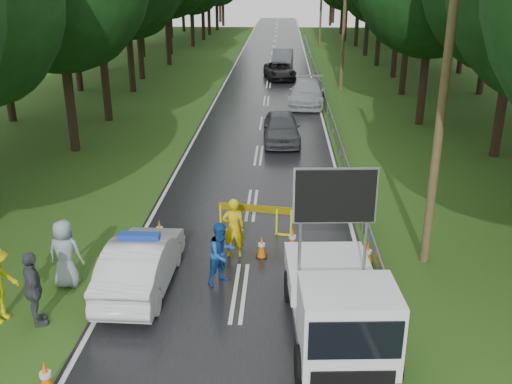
# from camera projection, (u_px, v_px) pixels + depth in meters

# --- Properties ---
(ground) EXTENTS (160.00, 160.00, 0.00)m
(ground) POSITION_uv_depth(u_px,v_px,m) (240.00, 292.00, 14.84)
(ground) COLOR #2C4B15
(ground) RESTS_ON ground
(road) EXTENTS (7.00, 140.00, 0.02)m
(road) POSITION_uv_depth(u_px,v_px,m) (269.00, 84.00, 42.83)
(road) COLOR black
(road) RESTS_ON ground
(guardrail) EXTENTS (0.12, 60.06, 0.70)m
(guardrail) POSITION_uv_depth(u_px,v_px,m) (318.00, 78.00, 42.16)
(guardrail) COLOR gray
(guardrail) RESTS_ON ground
(utility_pole_near) EXTENTS (1.40, 0.24, 10.00)m
(utility_pole_near) POSITION_uv_depth(u_px,v_px,m) (444.00, 86.00, 14.67)
(utility_pole_near) COLOR #4C3D23
(utility_pole_near) RESTS_ON ground
(utility_pole_mid) EXTENTS (1.40, 0.24, 10.00)m
(utility_pole_mid) POSITION_uv_depth(u_px,v_px,m) (344.00, 16.00, 38.93)
(utility_pole_mid) COLOR #4C3D23
(utility_pole_mid) RESTS_ON ground
(utility_pole_far) EXTENTS (1.40, 0.24, 10.00)m
(utility_pole_far) POSITION_uv_depth(u_px,v_px,m) (321.00, 0.00, 63.19)
(utility_pole_far) COLOR #4C3D23
(utility_pole_far) RESTS_ON ground
(police_sedan) EXTENTS (1.58, 4.32, 1.56)m
(police_sedan) POSITION_uv_depth(u_px,v_px,m) (141.00, 263.00, 14.84)
(police_sedan) COLOR silver
(police_sedan) RESTS_ON ground
(work_truck) EXTENTS (2.35, 4.76, 3.70)m
(work_truck) POSITION_uv_depth(u_px,v_px,m) (339.00, 303.00, 12.49)
(work_truck) COLOR gray
(work_truck) RESTS_ON ground
(barrier) EXTENTS (2.35, 0.41, 0.98)m
(barrier) POSITION_uv_depth(u_px,v_px,m) (255.00, 212.00, 17.96)
(barrier) COLOR yellow
(barrier) RESTS_ON ground
(officer) EXTENTS (0.72, 0.52, 1.82)m
(officer) POSITION_uv_depth(u_px,v_px,m) (233.00, 228.00, 16.42)
(officer) COLOR #DBBC0B
(officer) RESTS_ON ground
(civilian) EXTENTS (1.06, 1.06, 1.73)m
(civilian) POSITION_uv_depth(u_px,v_px,m) (222.00, 254.00, 15.02)
(civilian) COLOR #164594
(civilian) RESTS_ON ground
(bystander_mid) EXTENTS (0.93, 1.18, 1.87)m
(bystander_mid) POSITION_uv_depth(u_px,v_px,m) (34.00, 289.00, 13.19)
(bystander_mid) COLOR #404348
(bystander_mid) RESTS_ON ground
(bystander_right) EXTENTS (0.96, 0.67, 1.87)m
(bystander_right) POSITION_uv_depth(u_px,v_px,m) (65.00, 254.00, 14.87)
(bystander_right) COLOR #8896A4
(bystander_right) RESTS_ON ground
(queue_car_first) EXTENTS (1.95, 4.42, 1.48)m
(queue_car_first) POSITION_uv_depth(u_px,v_px,m) (281.00, 128.00, 27.87)
(queue_car_first) COLOR #3B3E42
(queue_car_first) RESTS_ON ground
(queue_car_second) EXTENTS (2.66, 5.53, 1.55)m
(queue_car_second) POSITION_uv_depth(u_px,v_px,m) (307.00, 93.00, 35.88)
(queue_car_second) COLOR #A6AAAE
(queue_car_second) RESTS_ON ground
(queue_car_third) EXTENTS (2.79, 4.96, 1.31)m
(queue_car_third) POSITION_uv_depth(u_px,v_px,m) (280.00, 71.00, 44.75)
(queue_car_third) COLOR black
(queue_car_third) RESTS_ON ground
(queue_car_fourth) EXTENTS (1.95, 4.97, 1.61)m
(queue_car_fourth) POSITION_uv_depth(u_px,v_px,m) (283.00, 58.00, 50.28)
(queue_car_fourth) COLOR #46494E
(queue_car_fourth) RESTS_ON ground
(cone_near_left) EXTENTS (0.37, 0.37, 0.78)m
(cone_near_left) POSITION_uv_depth(u_px,v_px,m) (46.00, 378.00, 11.12)
(cone_near_left) COLOR black
(cone_near_left) RESTS_ON ground
(cone_center) EXTENTS (0.33, 0.33, 0.69)m
(cone_center) POSITION_uv_depth(u_px,v_px,m) (262.00, 247.00, 16.57)
(cone_center) COLOR black
(cone_center) RESTS_ON ground
(cone_far) EXTENTS (0.35, 0.35, 0.74)m
(cone_far) POSITION_uv_depth(u_px,v_px,m) (292.00, 239.00, 16.99)
(cone_far) COLOR black
(cone_far) RESTS_ON ground
(cone_left_mid) EXTENTS (0.33, 0.33, 0.69)m
(cone_left_mid) POSITION_uv_depth(u_px,v_px,m) (160.00, 231.00, 17.62)
(cone_left_mid) COLOR black
(cone_left_mid) RESTS_ON ground
(cone_right) EXTENTS (0.36, 0.36, 0.77)m
(cone_right) POSITION_uv_depth(u_px,v_px,m) (367.00, 254.00, 16.06)
(cone_right) COLOR black
(cone_right) RESTS_ON ground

